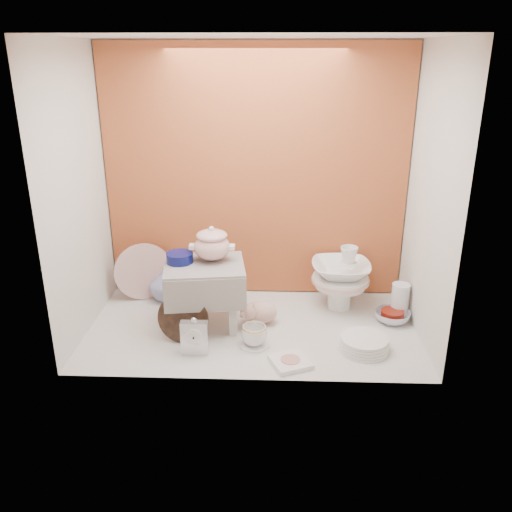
{
  "coord_description": "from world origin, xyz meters",
  "views": [
    {
      "loc": [
        0.12,
        -2.61,
        1.44
      ],
      "look_at": [
        0.02,
        0.02,
        0.42
      ],
      "focal_mm": 37.38,
      "sensor_mm": 36.0,
      "label": 1
    }
  ],
  "objects": [
    {
      "name": "gold_rim_teacup",
      "position": [
        0.02,
        -0.19,
        0.06
      ],
      "size": [
        0.16,
        0.16,
        0.1
      ],
      "primitive_type": "imported",
      "rotation": [
        0.0,
        0.0,
        -0.28
      ],
      "color": "white",
      "rests_on": "teacup_saucer"
    },
    {
      "name": "mantel_clock",
      "position": [
        -0.28,
        -0.28,
        0.1
      ],
      "size": [
        0.14,
        0.05,
        0.2
      ],
      "primitive_type": "cube",
      "rotation": [
        0.0,
        0.0,
        0.02
      ],
      "color": "silver",
      "rests_on": "ground"
    },
    {
      "name": "lacquer_tray",
      "position": [
        -0.35,
        -0.16,
        0.13
      ],
      "size": [
        0.28,
        0.08,
        0.27
      ],
      "primitive_type": null,
      "rotation": [
        0.0,
        0.0,
        -0.08
      ],
      "color": "black",
      "rests_on": "ground"
    },
    {
      "name": "lattice_dish",
      "position": [
        0.2,
        -0.36,
        0.01
      ],
      "size": [
        0.23,
        0.23,
        0.02
      ],
      "primitive_type": "cube",
      "rotation": [
        0.0,
        0.0,
        0.41
      ],
      "color": "white",
      "rests_on": "ground"
    },
    {
      "name": "teacup_saucer",
      "position": [
        0.02,
        -0.19,
        0.01
      ],
      "size": [
        0.17,
        0.17,
        0.01
      ],
      "primitive_type": "cylinder",
      "rotation": [
        0.0,
        0.0,
        -0.09
      ],
      "color": "white",
      "rests_on": "ground"
    },
    {
      "name": "blue_white_vase",
      "position": [
        -0.54,
        0.35,
        0.11
      ],
      "size": [
        0.22,
        0.22,
        0.22
      ],
      "primitive_type": "imported",
      "rotation": [
        0.0,
        0.0,
        -0.06
      ],
      "color": "silver",
      "rests_on": "ground"
    },
    {
      "name": "crystal_bowl",
      "position": [
        0.79,
        0.1,
        0.03
      ],
      "size": [
        0.24,
        0.24,
        0.06
      ],
      "primitive_type": "imported",
      "rotation": [
        0.0,
        0.0,
        0.22
      ],
      "color": "silver",
      "rests_on": "ground"
    },
    {
      "name": "floral_platter",
      "position": [
        -0.68,
        0.35,
        0.18
      ],
      "size": [
        0.35,
        0.17,
        0.36
      ],
      "primitive_type": null,
      "rotation": [
        0.0,
        0.0,
        0.37
      ],
      "color": "white",
      "rests_on": "ground"
    },
    {
      "name": "ground",
      "position": [
        0.0,
        0.0,
        0.0
      ],
      "size": [
        1.8,
        1.8,
        0.0
      ],
      "primitive_type": "plane",
      "color": "silver",
      "rests_on": "ground"
    },
    {
      "name": "dinner_plate_stack",
      "position": [
        0.58,
        -0.21,
        0.04
      ],
      "size": [
        0.29,
        0.29,
        0.07
      ],
      "primitive_type": "cylinder",
      "rotation": [
        0.0,
        0.0,
        0.13
      ],
      "color": "white",
      "rests_on": "ground"
    },
    {
      "name": "porcelain_tower",
      "position": [
        0.51,
        0.27,
        0.19
      ],
      "size": [
        0.38,
        0.38,
        0.39
      ],
      "primitive_type": null,
      "rotation": [
        0.0,
        0.0,
        0.11
      ],
      "color": "white",
      "rests_on": "ground"
    },
    {
      "name": "cobalt_bowl",
      "position": [
        -0.39,
        0.05,
        0.39
      ],
      "size": [
        0.15,
        0.15,
        0.05
      ],
      "primitive_type": "cylinder",
      "rotation": [
        0.0,
        0.0,
        -0.04
      ],
      "color": "#0A1050",
      "rests_on": "step_stool"
    },
    {
      "name": "clear_glass_vase",
      "position": [
        0.84,
        0.17,
        0.1
      ],
      "size": [
        0.11,
        0.11,
        0.2
      ],
      "primitive_type": "cylinder",
      "rotation": [
        0.0,
        0.0,
        0.06
      ],
      "color": "silver",
      "rests_on": "ground"
    },
    {
      "name": "soup_tureen",
      "position": [
        -0.22,
        0.08,
        0.47
      ],
      "size": [
        0.29,
        0.29,
        0.2
      ],
      "primitive_type": null,
      "rotation": [
        0.0,
        0.0,
        0.24
      ],
      "color": "white",
      "rests_on": "step_stool"
    },
    {
      "name": "step_stool",
      "position": [
        -0.26,
        0.02,
        0.18
      ],
      "size": [
        0.47,
        0.42,
        0.37
      ],
      "primitive_type": null,
      "rotation": [
        0.0,
        0.0,
        0.14
      ],
      "color": "silver",
      "rests_on": "ground"
    },
    {
      "name": "niche_shell",
      "position": [
        0.0,
        0.18,
        0.93
      ],
      "size": [
        1.86,
        1.03,
        1.53
      ],
      "color": "#AE472B",
      "rests_on": "ground"
    },
    {
      "name": "plush_pig",
      "position": [
        0.04,
        0.06,
        0.07
      ],
      "size": [
        0.28,
        0.24,
        0.14
      ],
      "primitive_type": "ellipsoid",
      "rotation": [
        0.0,
        0.0,
        0.37
      ],
      "color": "#C99D8E",
      "rests_on": "ground"
    }
  ]
}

